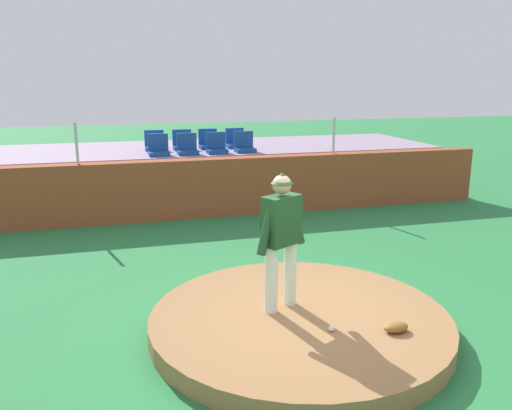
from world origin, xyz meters
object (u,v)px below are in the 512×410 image
stadium_chair_7 (235,141)px  stadium_chair_0 (159,149)px  stadium_chair_5 (183,143)px  stadium_chair_1 (187,148)px  fielding_glove (396,327)px  stadium_chair_6 (208,142)px  baseball (332,328)px  stadium_chair_2 (216,147)px  pitcher (281,231)px  stadium_chair_3 (244,145)px  stadium_chair_4 (155,144)px

stadium_chair_7 → stadium_chair_0: bearing=23.2°
stadium_chair_5 → stadium_chair_1: bearing=89.6°
fielding_glove → stadium_chair_6: stadium_chair_6 is taller
baseball → stadium_chair_7: stadium_chair_7 is taller
stadium_chair_0 → stadium_chair_2: bearing=-179.6°
stadium_chair_1 → pitcher: bearing=91.5°
stadium_chair_6 → fielding_glove: bearing=93.8°
stadium_chair_3 → stadium_chair_6: 1.14m
pitcher → stadium_chair_0: bearing=69.2°
stadium_chair_1 → stadium_chair_4: size_ratio=1.00×
fielding_glove → stadium_chair_7: (0.15, 8.55, 1.12)m
pitcher → baseball: bearing=-92.2°
stadium_chair_2 → stadium_chair_7: 1.12m
baseball → stadium_chair_1: stadium_chair_1 is taller
baseball → stadium_chair_5: size_ratio=0.15×
stadium_chair_2 → stadium_chair_4: (-1.41, 0.90, 0.00)m
stadium_chair_0 → stadium_chair_2: size_ratio=1.00×
stadium_chair_3 → stadium_chair_7: size_ratio=1.00×
baseball → stadium_chair_2: (0.17, 7.47, 1.14)m
fielding_glove → baseball: bearing=-19.8°
stadium_chair_3 → fielding_glove: bearing=88.7°
baseball → stadium_chair_4: (-1.24, 8.37, 1.14)m
pitcher → stadium_chair_5: pitcher is taller
stadium_chair_2 → stadium_chair_6: (-0.04, 0.89, 0.00)m
stadium_chair_1 → stadium_chair_4: bearing=-52.8°
stadium_chair_4 → stadium_chair_6: bearing=179.7°
stadium_chair_1 → stadium_chair_6: (0.68, 0.91, 0.00)m
baseball → stadium_chair_2: bearing=88.7°
stadium_chair_0 → stadium_chair_7: bearing=-156.8°
pitcher → stadium_chair_5: bearing=63.2°
stadium_chair_3 → stadium_chair_5: 1.66m
pitcher → stadium_chair_4: (-0.88, 7.61, 0.17)m
fielding_glove → stadium_chair_0: 7.98m
stadium_chair_1 → stadium_chair_7: bearing=-147.3°
stadium_chair_3 → stadium_chair_2: bearing=2.2°
stadium_chair_4 → stadium_chair_5: same height
pitcher → stadium_chair_3: bearing=51.4°
stadium_chair_0 → stadium_chair_6: 1.63m
stadium_chair_1 → stadium_chair_2: bearing=-178.7°
stadium_chair_6 → stadium_chair_5: bearing=0.8°
fielding_glove → stadium_chair_1: stadium_chair_1 is taller
pitcher → fielding_glove: bearing=-69.9°
stadium_chair_2 → stadium_chair_5: size_ratio=1.00×
baseball → stadium_chair_7: (0.85, 8.35, 1.14)m
stadium_chair_2 → pitcher: bearing=85.4°
pitcher → stadium_chair_7: 7.69m
fielding_glove → stadium_chair_0: bearing=-79.8°
stadium_chair_3 → stadium_chair_6: (-0.75, 0.87, 0.00)m
stadium_chair_1 → stadium_chair_7: (1.40, 0.90, 0.00)m
stadium_chair_2 → stadium_chair_4: bearing=-32.6°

